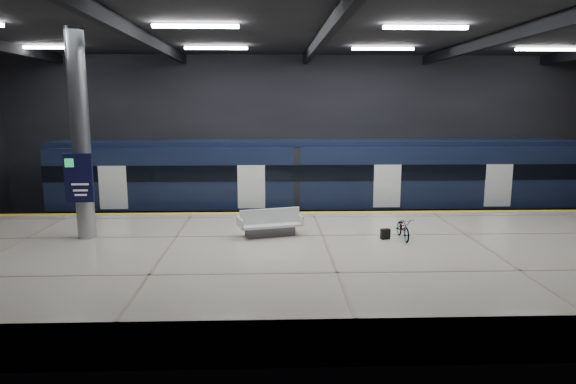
{
  "coord_description": "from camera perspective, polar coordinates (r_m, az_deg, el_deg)",
  "views": [
    {
      "loc": [
        -1.79,
        -18.14,
        5.53
      ],
      "look_at": [
        -1.09,
        1.5,
        2.2
      ],
      "focal_mm": 32.0,
      "sensor_mm": 36.0,
      "label": 1
    }
  ],
  "objects": [
    {
      "name": "rails",
      "position": [
        24.32,
        2.23,
        -3.34
      ],
      "size": [
        30.0,
        1.52,
        0.16
      ],
      "color": "gray",
      "rests_on": "ground"
    },
    {
      "name": "train",
      "position": [
        24.22,
        7.44,
        1.29
      ],
      "size": [
        29.4,
        2.84,
        3.79
      ],
      "color": "black",
      "rests_on": "ground"
    },
    {
      "name": "ground",
      "position": [
        19.05,
        3.47,
        -7.28
      ],
      "size": [
        30.0,
        30.0,
        0.0
      ],
      "primitive_type": "plane",
      "color": "black",
      "rests_on": "ground"
    },
    {
      "name": "platform",
      "position": [
        16.51,
        4.32,
        -7.97
      ],
      "size": [
        30.0,
        11.0,
        1.1
      ],
      "primitive_type": "cube",
      "color": "beige",
      "rests_on": "ground"
    },
    {
      "name": "bench",
      "position": [
        17.63,
        -2.01,
        -3.82
      ],
      "size": [
        2.31,
        1.43,
        0.95
      ],
      "rotation": [
        0.0,
        0.0,
        0.27
      ],
      "color": "#595B60",
      "rests_on": "platform"
    },
    {
      "name": "safety_strip",
      "position": [
        21.43,
        2.8,
        -2.31
      ],
      "size": [
        30.0,
        0.4,
        0.01
      ],
      "primitive_type": "cube",
      "color": "yellow",
      "rests_on": "platform"
    },
    {
      "name": "pannier_bag",
      "position": [
        17.54,
        10.76,
        -4.6
      ],
      "size": [
        0.33,
        0.24,
        0.35
      ],
      "primitive_type": "cube",
      "rotation": [
        0.0,
        0.0,
        0.22
      ],
      "color": "black",
      "rests_on": "platform"
    },
    {
      "name": "bicycle",
      "position": [
        17.63,
        12.68,
        -3.93
      ],
      "size": [
        0.52,
        1.42,
        0.74
      ],
      "primitive_type": "imported",
      "rotation": [
        0.0,
        0.0,
        0.02
      ],
      "color": "#99999E",
      "rests_on": "platform"
    },
    {
      "name": "info_column",
      "position": [
        18.24,
        -22.06,
        5.56
      ],
      "size": [
        0.9,
        0.78,
        6.9
      ],
      "color": "#9EA0A5",
      "rests_on": "platform"
    },
    {
      "name": "room_shell",
      "position": [
        18.23,
        3.65,
        10.19
      ],
      "size": [
        30.1,
        16.1,
        8.05
      ],
      "color": "black",
      "rests_on": "ground"
    }
  ]
}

